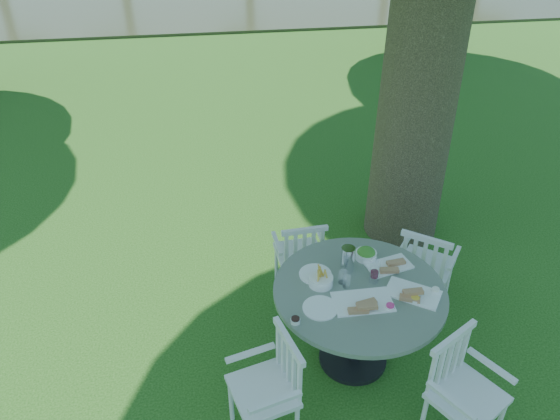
{
  "coord_description": "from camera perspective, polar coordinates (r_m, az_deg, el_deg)",
  "views": [
    {
      "loc": [
        -0.61,
        -3.86,
        3.56
      ],
      "look_at": [
        0.0,
        0.2,
        0.85
      ],
      "focal_mm": 35.0,
      "sensor_mm": 36.0,
      "label": 1
    }
  ],
  "objects": [
    {
      "name": "table",
      "position": [
        4.33,
        8.17,
        -9.76
      ],
      "size": [
        1.32,
        1.32,
        0.78
      ],
      "color": "black",
      "rests_on": "ground"
    },
    {
      "name": "tableware",
      "position": [
        4.26,
        7.94,
        -6.99
      ],
      "size": [
        1.19,
        0.77,
        0.22
      ],
      "color": "white",
      "rests_on": "table"
    },
    {
      "name": "ground",
      "position": [
        5.29,
        0.33,
        -8.9
      ],
      "size": [
        140.0,
        140.0,
        0.0
      ],
      "primitive_type": "plane",
      "color": "#133F0D",
      "rests_on": "ground"
    },
    {
      "name": "chair_se",
      "position": [
        4.09,
        18.12,
        -16.81
      ],
      "size": [
        0.6,
        0.59,
        0.9
      ],
      "rotation": [
        0.0,
        0.0,
        0.53
      ],
      "color": "silver",
      "rests_on": "ground"
    },
    {
      "name": "chair_nw",
      "position": [
        5.0,
        2.23,
        -4.52
      ],
      "size": [
        0.44,
        0.42,
        0.82
      ],
      "rotation": [
        0.0,
        0.0,
        -3.07
      ],
      "color": "silver",
      "rests_on": "ground"
    },
    {
      "name": "chair_sw",
      "position": [
        3.92,
        -0.59,
        -17.43
      ],
      "size": [
        0.52,
        0.54,
        0.88
      ],
      "rotation": [
        0.0,
        0.0,
        -1.31
      ],
      "color": "silver",
      "rests_on": "ground"
    },
    {
      "name": "chair_ne",
      "position": [
        5.0,
        14.88,
        -5.5
      ],
      "size": [
        0.6,
        0.6,
        0.87
      ],
      "rotation": [
        0.0,
        0.0,
        -3.79
      ],
      "color": "silver",
      "rests_on": "ground"
    }
  ]
}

